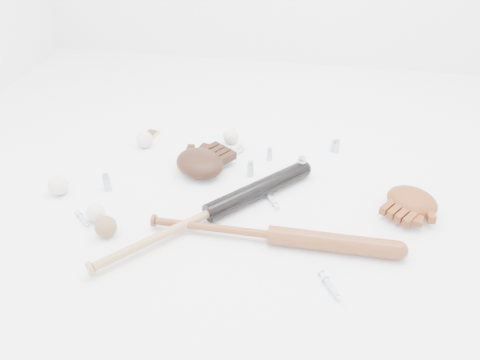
% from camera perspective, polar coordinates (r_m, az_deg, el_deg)
% --- Properties ---
extents(bat_dark, '(0.74, 0.79, 0.07)m').
position_cam_1_polar(bat_dark, '(1.77, -3.70, -3.99)').
color(bat_dark, black).
rests_on(bat_dark, ground).
extents(bat_wood, '(0.93, 0.07, 0.07)m').
position_cam_1_polar(bat_wood, '(1.68, 3.78, -6.69)').
color(bat_wood, brown).
rests_on(bat_wood, ground).
extents(glove_dark, '(0.37, 0.37, 0.10)m').
position_cam_1_polar(glove_dark, '(2.02, -4.93, 2.09)').
color(glove_dark, black).
rests_on(glove_dark, ground).
extents(glove_tan, '(0.33, 0.33, 0.09)m').
position_cam_1_polar(glove_tan, '(1.93, 20.24, -2.43)').
color(glove_tan, brown).
rests_on(glove_tan, ground).
extents(trading_card, '(0.08, 0.10, 0.01)m').
position_cam_1_polar(trading_card, '(2.35, -10.90, 5.48)').
color(trading_card, gold).
rests_on(trading_card, ground).
extents(pedestal, '(0.10, 0.10, 0.04)m').
position_cam_1_polar(pedestal, '(2.17, -1.09, 4.06)').
color(pedestal, white).
rests_on(pedestal, ground).
extents(baseball_on_pedestal, '(0.07, 0.07, 0.07)m').
position_cam_1_polar(baseball_on_pedestal, '(2.14, -1.11, 5.37)').
color(baseball_on_pedestal, silver).
rests_on(baseball_on_pedestal, pedestal).
extents(baseball_left, '(0.08, 0.08, 0.08)m').
position_cam_1_polar(baseball_left, '(2.03, -21.28, -0.61)').
color(baseball_left, silver).
rests_on(baseball_left, ground).
extents(baseball_upper, '(0.08, 0.08, 0.08)m').
position_cam_1_polar(baseball_upper, '(2.24, -11.56, 4.86)').
color(baseball_upper, silver).
rests_on(baseball_upper, ground).
extents(baseball_mid, '(0.07, 0.07, 0.07)m').
position_cam_1_polar(baseball_mid, '(1.85, -17.21, -3.83)').
color(baseball_mid, silver).
rests_on(baseball_mid, ground).
extents(baseball_aged, '(0.08, 0.08, 0.08)m').
position_cam_1_polar(baseball_aged, '(1.77, -16.05, -5.48)').
color(baseball_aged, olive).
rests_on(baseball_aged, ground).
extents(syringe_0, '(0.12, 0.11, 0.02)m').
position_cam_1_polar(syringe_0, '(1.87, -18.57, -4.62)').
color(syringe_0, '#ADBCC6').
rests_on(syringe_0, ground).
extents(syringe_1, '(0.10, 0.14, 0.02)m').
position_cam_1_polar(syringe_1, '(1.87, 3.81, -2.38)').
color(syringe_1, '#ADBCC6').
rests_on(syringe_1, ground).
extents(syringe_2, '(0.12, 0.14, 0.02)m').
position_cam_1_polar(syringe_2, '(2.15, -0.47, 3.33)').
color(syringe_2, '#ADBCC6').
rests_on(syringe_2, ground).
extents(syringe_3, '(0.11, 0.16, 0.02)m').
position_cam_1_polar(syringe_3, '(1.56, 11.07, -12.77)').
color(syringe_3, '#ADBCC6').
rests_on(syringe_3, ground).
extents(vial_0, '(0.02, 0.02, 0.06)m').
position_cam_1_polar(vial_0, '(2.11, 3.62, 3.20)').
color(vial_0, '#B0BAC2').
rests_on(vial_0, ground).
extents(vial_1, '(0.03, 0.03, 0.06)m').
position_cam_1_polar(vial_1, '(2.21, 11.73, 4.10)').
color(vial_1, '#B0BAC2').
rests_on(vial_1, ground).
extents(vial_2, '(0.03, 0.03, 0.07)m').
position_cam_1_polar(vial_2, '(2.00, 1.28, 1.38)').
color(vial_2, '#B0BAC2').
rests_on(vial_2, ground).
extents(vial_3, '(0.04, 0.04, 0.09)m').
position_cam_1_polar(vial_3, '(2.01, 7.47, 1.63)').
color(vial_3, '#B0BAC2').
rests_on(vial_3, ground).
extents(vial_4, '(0.03, 0.03, 0.08)m').
position_cam_1_polar(vial_4, '(1.99, -15.93, -0.26)').
color(vial_4, '#B0BAC2').
rests_on(vial_4, ground).
extents(vial_5, '(0.02, 0.02, 0.06)m').
position_cam_1_polar(vial_5, '(2.21, 11.29, 4.09)').
color(vial_5, '#B0BAC2').
rests_on(vial_5, ground).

